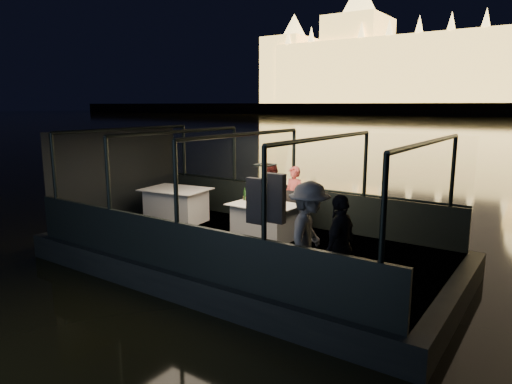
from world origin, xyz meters
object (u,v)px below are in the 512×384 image
Objects in this scene: person_woman_coral at (294,198)px; person_man_maroon at (271,195)px; dining_table_aft at (176,206)px; wine_bottle at (245,194)px; chair_port_right at (291,215)px; passenger_stripe at (308,239)px; coat_stand at (265,225)px; chair_port_left at (272,209)px; dining_table_central at (264,221)px; passenger_dark at (340,241)px.

person_woman_coral is 0.99× the size of person_man_maroon.
person_woman_coral reaches higher than dining_table_aft.
chair_port_right is at bearing 25.37° from wine_bottle.
passenger_stripe is 3.48m from wine_bottle.
coat_stand is at bearing -59.36° from person_woman_coral.
coat_stand is at bearing -60.37° from chair_port_left.
chair_port_left is 0.71m from chair_port_right.
dining_table_aft reaches higher than dining_table_central.
coat_stand is (3.90, -1.87, 0.51)m from dining_table_aft.
dining_table_central is at bearing -49.83° from person_man_maroon.
person_man_maroon is at bearing 120.76° from coat_stand.
person_man_maroon is 5.22× the size of wine_bottle.
dining_table_aft is 2.47m from chair_port_left.
dining_table_aft is 1.04× the size of person_man_maroon.
person_woman_coral is at bearing 107.64° from chair_port_right.
wine_bottle is (2.04, 0.12, 0.53)m from dining_table_aft.
dining_table_aft is 5.45× the size of wine_bottle.
person_woman_coral reaches higher than dining_table_central.
passenger_dark reaches higher than dining_table_aft.
person_woman_coral is (-0.21, 0.48, 0.30)m from chair_port_right.
wine_bottle is at bearing -123.26° from passenger_dark.
dining_table_aft is 3.04m from chair_port_right.
dining_table_aft is at bearing -149.78° from person_woman_coral.
wine_bottle is (-2.76, 2.13, 0.06)m from passenger_stripe.
chair_port_left is 0.90m from wine_bottle.
wine_bottle is at bearing 170.05° from dining_table_central.
dining_table_central is 2.64m from dining_table_aft.
person_man_maroon is (-0.59, -0.05, 0.00)m from person_woman_coral.
wine_bottle is at bearing 3.30° from dining_table_aft.
passenger_dark reaches higher than chair_port_right.
chair_port_right is at bearing -22.55° from chair_port_left.
passenger_stripe is 0.48m from passenger_dark.
chair_port_right is 0.55× the size of passenger_stripe.
passenger_stripe is (2.16, -2.02, 0.47)m from dining_table_central.
passenger_stripe is (2.47, -2.84, 0.40)m from chair_port_left.
chair_port_left is at bearing 68.38° from wine_bottle.
person_man_maroon is at bearing 146.28° from chair_port_right.
dining_table_aft is at bearing -140.11° from person_man_maroon.
person_woman_coral is at bearing 110.96° from coat_stand.
chair_port_right is (0.35, 0.55, 0.06)m from dining_table_central.
dining_table_aft is 5.58m from passenger_dark.
chair_port_left is (2.32, 0.83, 0.06)m from dining_table_aft.
dining_table_central is 1.13m from person_man_maroon.
coat_stand is (1.57, -2.71, 0.45)m from chair_port_left.
person_woman_coral is at bearing 51.25° from wine_bottle.
person_woman_coral is at bearing -141.33° from passenger_dark.
coat_stand reaches higher than passenger_dark.
dining_table_central is 0.92× the size of dining_table_aft.
coat_stand is 1.33× the size of person_woman_coral.
passenger_dark is at bearing -35.36° from dining_table_central.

